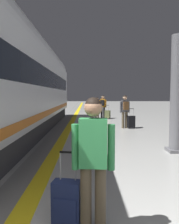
{
  "coord_description": "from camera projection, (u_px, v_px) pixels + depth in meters",
  "views": [
    {
      "loc": [
        0.16,
        -1.56,
        1.8
      ],
      "look_at": [
        0.24,
        5.49,
        1.27
      ],
      "focal_mm": 37.92,
      "sensor_mm": 36.0,
      "label": 1
    }
  ],
  "objects": [
    {
      "name": "safety_line_strip",
      "position": [
        67.0,
        131.0,
        11.65
      ],
      "size": [
        0.36,
        80.0,
        0.01
      ],
      "primitive_type": "cube",
      "color": "yellow",
      "rests_on": "ground"
    },
    {
      "name": "tactile_edge_band",
      "position": [
        60.0,
        131.0,
        11.64
      ],
      "size": [
        0.68,
        80.0,
        0.01
      ],
      "primitive_type": "cube",
      "color": "slate",
      "rests_on": "ground"
    },
    {
      "name": "traveller_foreground",
      "position": [
        93.0,
        155.0,
        3.0
      ],
      "size": [
        0.55,
        0.23,
        1.76
      ],
      "color": "brown",
      "rests_on": "ground"
    },
    {
      "name": "rolling_suitcase_foreground",
      "position": [
        67.0,
        202.0,
        3.18
      ],
      "size": [
        0.41,
        0.3,
        1.03
      ],
      "color": "#19234C",
      "rests_on": "ground"
    },
    {
      "name": "passenger_near",
      "position": [
        125.0,
        109.0,
        12.49
      ],
      "size": [
        0.54,
        0.39,
        1.75
      ],
      "color": "brown",
      "rests_on": "ground"
    },
    {
      "name": "suitcase_near",
      "position": [
        131.0,
        122.0,
        12.42
      ],
      "size": [
        0.42,
        0.3,
        1.06
      ],
      "color": "black",
      "rests_on": "ground"
    },
    {
      "name": "passenger_mid",
      "position": [
        103.0,
        105.0,
        17.55
      ],
      "size": [
        0.51,
        0.41,
        1.72
      ],
      "color": "black",
      "rests_on": "ground"
    },
    {
      "name": "suitcase_mid",
      "position": [
        108.0,
        114.0,
        17.32
      ],
      "size": [
        0.44,
        0.39,
        1.01
      ],
      "color": "#596038",
      "rests_on": "ground"
    },
    {
      "name": "passenger_far",
      "position": [
        97.0,
        106.0,
        17.46
      ],
      "size": [
        0.49,
        0.2,
        1.58
      ],
      "color": "brown",
      "rests_on": "ground"
    },
    {
      "name": "suitcase_far",
      "position": [
        93.0,
        114.0,
        17.23
      ],
      "size": [
        0.41,
        0.3,
        1.01
      ],
      "color": "#9E9EA3",
      "rests_on": "ground"
    },
    {
      "name": "platform_pillar",
      "position": [
        178.0,
        97.0,
        7.29
      ],
      "size": [
        0.56,
        0.56,
        3.6
      ],
      "color": "slate",
      "rests_on": "ground"
    }
  ]
}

